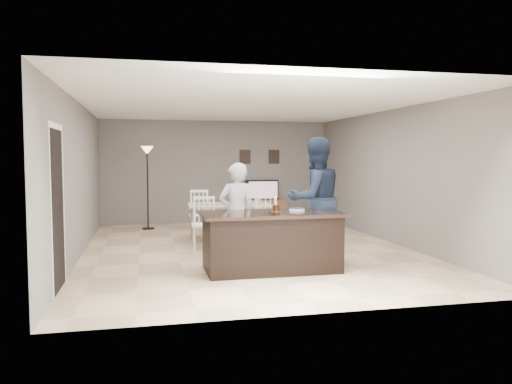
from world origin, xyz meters
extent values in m
plane|color=tan|center=(0.00, 0.00, 0.00)|extent=(8.00, 8.00, 0.00)
plane|color=slate|center=(0.00, 4.00, 1.35)|extent=(6.00, 0.00, 6.00)
plane|color=slate|center=(0.00, -4.00, 1.35)|extent=(6.00, 0.00, 6.00)
plane|color=slate|center=(-3.00, 0.00, 1.35)|extent=(0.00, 8.00, 8.00)
plane|color=slate|center=(3.00, 0.00, 1.35)|extent=(0.00, 8.00, 8.00)
plane|color=white|center=(0.00, 0.00, 2.70)|extent=(8.00, 8.00, 0.00)
cube|color=black|center=(0.00, -1.80, 0.42)|extent=(2.00, 1.00, 0.85)
cube|color=black|center=(0.00, -1.80, 0.88)|extent=(2.15, 1.10, 0.05)
cube|color=brown|center=(1.20, 3.77, 0.30)|extent=(1.20, 0.40, 0.60)
imported|color=black|center=(1.20, 3.84, 0.86)|extent=(0.91, 0.12, 0.53)
plane|color=#DB5718|center=(1.20, 3.76, 0.87)|extent=(0.78, 0.00, 0.78)
cube|color=black|center=(0.75, 3.98, 1.75)|extent=(0.30, 0.02, 0.38)
cube|color=black|center=(1.55, 3.98, 1.75)|extent=(0.30, 0.02, 0.38)
plane|color=black|center=(-2.99, -2.30, 1.05)|extent=(0.00, 2.10, 2.10)
plane|color=white|center=(-2.99, -2.30, 2.14)|extent=(0.00, 1.02, 1.02)
imported|color=silver|center=(-0.44, -1.25, 0.82)|extent=(0.67, 0.50, 1.65)
imported|color=#172134|center=(0.90, -1.24, 1.03)|extent=(1.14, 0.97, 2.07)
cylinder|color=gold|center=(0.10, -1.73, 0.90)|extent=(0.15, 0.15, 0.00)
cylinder|color=#34180E|center=(0.10, -1.73, 0.95)|extent=(0.11, 0.11, 0.10)
cylinder|color=white|center=(0.10, -1.73, 1.06)|extent=(0.02, 0.02, 0.11)
sphere|color=#FFBF4C|center=(0.10, -1.73, 1.12)|extent=(0.02, 0.02, 0.02)
cylinder|color=white|center=(0.44, -1.70, 0.91)|extent=(0.25, 0.25, 0.01)
cylinder|color=white|center=(0.44, -1.70, 0.92)|extent=(0.25, 0.25, 0.01)
cylinder|color=white|center=(0.44, -1.70, 0.93)|extent=(0.25, 0.25, 0.01)
cylinder|color=#2D508A|center=(0.44, -1.70, 0.94)|extent=(0.25, 0.25, 0.00)
cube|color=tan|center=(-0.20, 0.84, 0.76)|extent=(1.72, 1.03, 0.04)
cylinder|color=tan|center=(-0.97, 0.50, 0.37)|extent=(0.06, 0.06, 0.74)
cylinder|color=tan|center=(0.58, 1.19, 0.37)|extent=(0.06, 0.06, 0.74)
cube|color=#38664B|center=(-0.20, 0.84, 0.79)|extent=(1.48, 0.45, 0.01)
cube|color=white|center=(-0.81, 0.14, 0.47)|extent=(0.46, 0.44, 0.04)
cylinder|color=white|center=(-1.00, -0.02, 0.22)|extent=(0.03, 0.03, 0.45)
cylinder|color=white|center=(-0.63, 0.30, 0.22)|extent=(0.03, 0.03, 0.45)
cube|color=white|center=(-0.82, -0.05, 0.99)|extent=(0.40, 0.05, 0.05)
cube|color=white|center=(0.34, 0.08, 0.47)|extent=(0.46, 0.44, 0.04)
cylinder|color=white|center=(0.15, -0.08, 0.22)|extent=(0.03, 0.03, 0.45)
cylinder|color=white|center=(0.52, 0.23, 0.22)|extent=(0.03, 0.03, 0.45)
cube|color=white|center=(0.33, -0.11, 0.99)|extent=(0.40, 0.05, 0.05)
cube|color=white|center=(-0.73, 1.60, 0.47)|extent=(0.46, 0.44, 0.04)
cylinder|color=white|center=(-0.54, 1.76, 0.22)|extent=(0.03, 0.03, 0.45)
cylinder|color=white|center=(-0.92, 1.45, 0.22)|extent=(0.03, 0.03, 0.45)
cube|color=white|center=(-0.72, 1.79, 0.99)|extent=(0.40, 0.05, 0.05)
cube|color=white|center=(0.42, 1.54, 0.47)|extent=(0.46, 0.44, 0.04)
cylinder|color=white|center=(0.61, 1.70, 0.22)|extent=(0.03, 0.03, 0.45)
cylinder|color=white|center=(0.23, 1.38, 0.22)|extent=(0.03, 0.03, 0.45)
cube|color=white|center=(0.43, 1.73, 0.99)|extent=(0.40, 0.05, 0.05)
cylinder|color=black|center=(-1.82, 3.12, 0.02)|extent=(0.30, 0.30, 0.03)
cylinder|color=black|center=(-1.82, 3.12, 0.94)|extent=(0.04, 0.04, 1.84)
cone|color=#FFD18C|center=(-1.82, 3.12, 1.90)|extent=(0.30, 0.30, 0.19)
camera|label=1|loc=(-1.87, -9.15, 1.74)|focal=35.00mm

